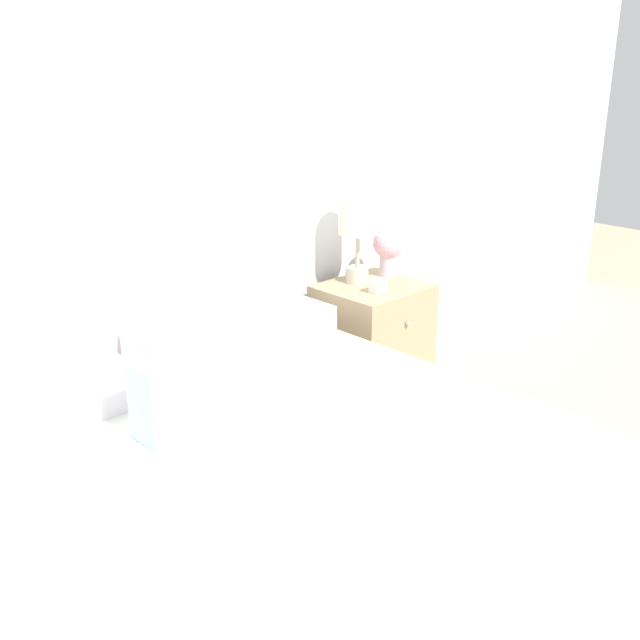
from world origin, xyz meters
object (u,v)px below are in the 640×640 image
object	(u,v)px
bed	(250,516)
alarm_clock	(378,286)
flower_vase	(389,247)
nightstand	(372,346)
table_lamp	(358,223)

from	to	relation	value
bed	alarm_clock	distance (m)	1.40
flower_vase	alarm_clock	distance (m)	0.31
nightstand	alarm_clock	size ratio (longest dim) A/B	9.25
table_lamp	alarm_clock	bearing A→B (deg)	-105.94
flower_vase	bed	bearing A→B (deg)	-153.34
bed	nightstand	distance (m)	1.46
bed	alarm_clock	bearing A→B (deg)	25.40
bed	alarm_clock	xyz separation A→B (m)	(1.23, 0.58, 0.35)
alarm_clock	bed	bearing A→B (deg)	-154.60
flower_vase	alarm_clock	bearing A→B (deg)	-147.44
nightstand	alarm_clock	distance (m)	0.36
bed	table_lamp	size ratio (longest dim) A/B	4.81
nightstand	table_lamp	world-z (taller)	table_lamp
table_lamp	alarm_clock	size ratio (longest dim) A/B	6.18
bed	alarm_clock	size ratio (longest dim) A/B	29.72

